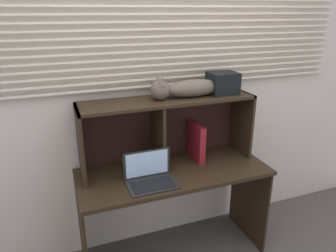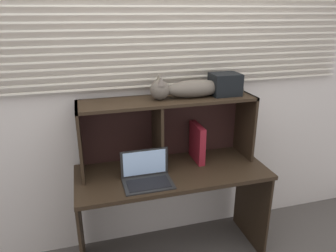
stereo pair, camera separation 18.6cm
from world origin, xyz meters
TOP-DOWN VIEW (x-y plane):
  - back_panel_with_blinds at (0.00, 0.55)m, footprint 4.40×0.08m
  - desk at (0.00, 0.22)m, footprint 1.39×0.57m
  - hutch_shelf_unit at (-0.01, 0.38)m, footprint 1.28×0.31m
  - cat at (0.14, 0.34)m, footprint 0.71×0.15m
  - laptop at (-0.21, 0.12)m, footprint 0.33×0.22m
  - binder_upright at (0.23, 0.34)m, footprint 0.05×0.24m
  - book_stack at (-0.26, 0.35)m, footprint 0.15×0.25m
  - storage_box at (0.44, 0.34)m, footprint 0.21×0.18m

SIDE VIEW (x-z plane):
  - desk at x=0.00m, z-range 0.23..0.99m
  - book_stack at x=-0.26m, z-range 0.76..0.79m
  - laptop at x=-0.21m, z-range 0.70..0.91m
  - binder_upright at x=0.23m, z-range 0.76..1.05m
  - hutch_shelf_unit at x=-0.01m, z-range 0.85..1.36m
  - back_panel_with_blinds at x=0.00m, z-range 0.01..2.51m
  - cat at x=0.14m, z-range 1.25..1.42m
  - storage_box at x=0.44m, z-range 1.27..1.43m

